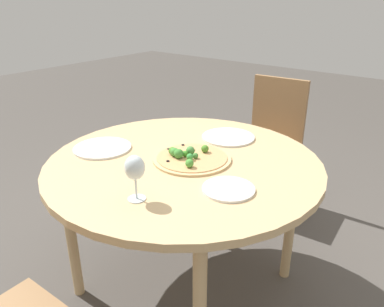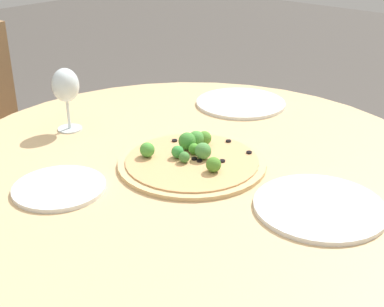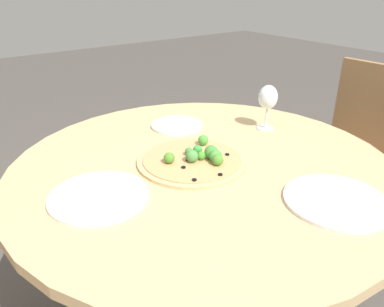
% 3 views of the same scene
% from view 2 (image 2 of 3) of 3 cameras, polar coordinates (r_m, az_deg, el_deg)
% --- Properties ---
extents(dining_table, '(1.24, 1.24, 0.71)m').
position_cam_2_polar(dining_table, '(1.34, -0.07, -2.78)').
color(dining_table, tan).
rests_on(dining_table, ground_plane).
extents(pizza, '(0.36, 0.36, 0.06)m').
position_cam_2_polar(pizza, '(1.28, -0.02, -0.60)').
color(pizza, tan).
rests_on(pizza, dining_table).
extents(wine_glass, '(0.07, 0.07, 0.17)m').
position_cam_2_polar(wine_glass, '(1.48, -13.34, 6.93)').
color(wine_glass, silver).
rests_on(wine_glass, dining_table).
extents(plate_near, '(0.28, 0.28, 0.01)m').
position_cam_2_polar(plate_near, '(1.68, 5.22, 5.39)').
color(plate_near, silver).
rests_on(plate_near, dining_table).
extents(plate_far, '(0.20, 0.20, 0.01)m').
position_cam_2_polar(plate_far, '(1.21, -13.97, -3.56)').
color(plate_far, silver).
rests_on(plate_far, dining_table).
extents(plate_side, '(0.27, 0.27, 0.01)m').
position_cam_2_polar(plate_side, '(1.13, 13.46, -5.53)').
color(plate_side, silver).
rests_on(plate_side, dining_table).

